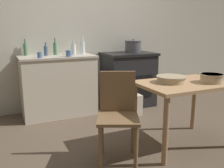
% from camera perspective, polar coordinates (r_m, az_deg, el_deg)
% --- Properties ---
extents(ground_plane, '(14.00, 14.00, 0.00)m').
position_cam_1_polar(ground_plane, '(3.05, 3.75, -12.61)').
color(ground_plane, brown).
extents(wall_back, '(8.00, 0.07, 2.55)m').
position_cam_1_polar(wall_back, '(4.22, -6.48, 12.19)').
color(wall_back, '#B2AD9E').
rests_on(wall_back, ground_plane).
extents(counter_cabinet, '(1.10, 0.59, 0.90)m').
position_cam_1_polar(counter_cabinet, '(3.87, -12.16, -0.30)').
color(counter_cabinet, beige).
rests_on(counter_cabinet, ground_plane).
extents(stove, '(0.85, 0.63, 0.90)m').
position_cam_1_polar(stove, '(4.26, 3.70, 1.12)').
color(stove, black).
rests_on(stove, ground_plane).
extents(work_table, '(0.98, 0.69, 0.72)m').
position_cam_1_polar(work_table, '(2.86, 16.00, -1.91)').
color(work_table, '#A87F56').
rests_on(work_table, ground_plane).
extents(chair, '(0.53, 0.53, 0.88)m').
position_cam_1_polar(chair, '(2.50, 1.32, -6.61)').
color(chair, brown).
rests_on(chair, ground_plane).
extents(flour_sack, '(0.28, 0.20, 0.32)m').
position_cam_1_polar(flour_sack, '(3.83, 4.52, -4.80)').
color(flour_sack, beige).
rests_on(flour_sack, ground_plane).
extents(stock_pot, '(0.29, 0.29, 0.22)m').
position_cam_1_polar(stock_pot, '(4.32, 4.84, 8.60)').
color(stock_pot, '#4C4C51').
rests_on(stock_pot, stove).
extents(mixing_bowl_large, '(0.33, 0.33, 0.07)m').
position_cam_1_polar(mixing_bowl_large, '(2.79, 13.40, 1.17)').
color(mixing_bowl_large, tan).
rests_on(mixing_bowl_large, work_table).
extents(mixing_bowl_small, '(0.26, 0.26, 0.09)m').
position_cam_1_polar(mixing_bowl_small, '(2.92, 21.82, 1.34)').
color(mixing_bowl_small, tan).
rests_on(mixing_bowl_small, work_table).
extents(bottle_far_left, '(0.06, 0.06, 0.19)m').
position_cam_1_polar(bottle_far_left, '(3.84, -14.87, 7.40)').
color(bottle_far_left, '#3D5675').
rests_on(bottle_far_left, counter_cabinet).
extents(bottle_left, '(0.07, 0.07, 0.27)m').
position_cam_1_polar(bottle_left, '(3.99, -6.77, 8.34)').
color(bottle_left, silver).
rests_on(bottle_left, counter_cabinet).
extents(bottle_mid_left, '(0.06, 0.06, 0.25)m').
position_cam_1_polar(bottle_mid_left, '(3.93, -12.82, 7.96)').
color(bottle_mid_left, '#517F5B').
rests_on(bottle_mid_left, counter_cabinet).
extents(bottle_center_left, '(0.06, 0.06, 0.24)m').
position_cam_1_polar(bottle_center_left, '(3.95, -19.14, 7.55)').
color(bottle_center_left, '#517F5B').
rests_on(bottle_center_left, counter_cabinet).
extents(bottle_center, '(0.07, 0.07, 0.22)m').
position_cam_1_polar(bottle_center, '(3.90, -8.79, 7.90)').
color(bottle_center, silver).
rests_on(bottle_center, counter_cabinet).
extents(cup_center_right, '(0.07, 0.07, 0.08)m').
position_cam_1_polar(cup_center_right, '(3.57, -16.15, 6.40)').
color(cup_center_right, '#4C6B99').
rests_on(cup_center_right, counter_cabinet).
extents(cup_mid_right, '(0.08, 0.08, 0.09)m').
position_cam_1_polar(cup_mid_right, '(3.64, -9.83, 6.91)').
color(cup_mid_right, '#4C6B99').
rests_on(cup_mid_right, counter_cabinet).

